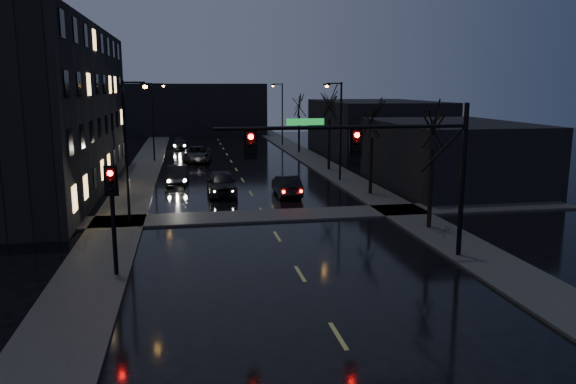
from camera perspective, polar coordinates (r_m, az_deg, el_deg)
name	(u,v)px	position (r m, az deg, el deg)	size (l,w,h in m)	color
ground	(357,367)	(16.53, 7.02, -17.21)	(160.00, 160.00, 0.00)	black
sidewalk_left	(140,177)	(49.67, -14.79, 1.53)	(3.00, 140.00, 0.12)	#2D2D2B
sidewalk_right	(333,171)	(51.18, 4.55, 2.12)	(3.00, 140.00, 0.12)	#2D2D2B
sidewalk_cross	(265,216)	(33.60, -2.34, -2.44)	(40.00, 3.00, 0.12)	#2D2D2B
apartment_block	(17,110)	(45.55, -25.80, 7.53)	(12.00, 30.00, 12.00)	black
commercial_right_near	(451,155)	(44.94, 16.25, 3.66)	(10.00, 14.00, 5.00)	black
commercial_right_far	(376,127)	(65.70, 8.90, 6.52)	(12.00, 18.00, 6.00)	black
far_block	(195,109)	(92.00, -9.44, 8.31)	(22.00, 10.00, 8.00)	black
signal_mast	(383,153)	(24.54, 9.67, 3.91)	(11.11, 0.41, 7.00)	black
signal_pole_left	(112,205)	(23.58, -17.41, -1.29)	(0.35, 0.41, 4.53)	black
tree_near	(434,115)	(30.78, 14.62, 7.60)	(3.52, 3.52, 8.08)	black
tree_mid_a	(372,113)	(40.08, 8.57, 7.93)	(3.30, 3.30, 7.58)	black
tree_mid_b	(330,98)	(51.56, 4.26, 9.49)	(3.74, 3.74, 8.59)	black
tree_far	(299,100)	(65.21, 1.14, 9.30)	(3.43, 3.43, 7.88)	black
streetlight_l_near	(129,140)	(32.19, -15.82, 5.09)	(1.53, 0.28, 8.00)	black
streetlight_l_far	(155,115)	(59.06, -13.39, 7.61)	(1.53, 0.28, 8.00)	black
streetlight_r_mid	(338,123)	(45.63, 5.12, 7.01)	(1.53, 0.28, 8.00)	black
streetlight_r_far	(281,109)	(72.97, -0.76, 8.45)	(1.53, 0.28, 8.00)	black
oncoming_car_a	(221,183)	(40.55, -6.78, 0.94)	(2.03, 5.06, 1.72)	black
oncoming_car_b	(177,175)	(45.36, -11.19, 1.69)	(1.56, 4.46, 1.47)	black
oncoming_car_c	(197,154)	(58.30, -9.18, 3.81)	(2.68, 5.81, 1.61)	black
oncoming_car_d	(180,144)	(70.69, -10.94, 4.85)	(1.88, 4.62, 1.34)	black
lead_car	(287,185)	(39.88, -0.13, 0.67)	(1.56, 4.46, 1.47)	black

